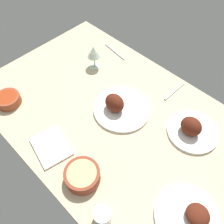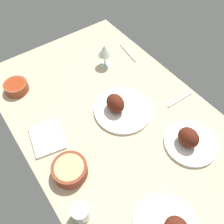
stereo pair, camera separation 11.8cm
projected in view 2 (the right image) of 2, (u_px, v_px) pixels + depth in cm
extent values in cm
cube|color=#C6B28E|center=(112.00, 117.00, 121.43)|extent=(140.00, 90.00, 4.00)
cylinder|color=white|center=(190.00, 143.00, 109.20)|extent=(23.97, 23.97, 1.60)
ellipsoid|color=#511E11|center=(188.00, 138.00, 105.09)|extent=(9.94, 8.11, 9.25)
cylinder|color=white|center=(123.00, 110.00, 120.46)|extent=(28.91, 28.91, 1.60)
ellipsoid|color=#511E11|center=(115.00, 103.00, 116.33)|extent=(10.23, 8.02, 9.60)
cylinder|color=brown|center=(16.00, 87.00, 127.62)|extent=(12.44, 12.44, 4.84)
cylinder|color=#9E3314|center=(15.00, 84.00, 126.07)|extent=(10.20, 10.20, 1.00)
cylinder|color=brown|center=(70.00, 170.00, 99.24)|extent=(14.79, 14.79, 5.89)
cylinder|color=#D6BC70|center=(69.00, 167.00, 97.27)|extent=(12.13, 12.13, 1.00)
cylinder|color=silver|center=(105.00, 64.00, 141.23)|extent=(7.00, 7.00, 0.50)
cylinder|color=silver|center=(105.00, 60.00, 138.22)|extent=(1.00, 1.00, 7.00)
cone|color=silver|center=(105.00, 50.00, 132.80)|extent=(7.60, 7.60, 6.50)
cylinder|color=beige|center=(105.00, 52.00, 133.96)|extent=(4.18, 4.18, 2.80)
cylinder|color=silver|center=(81.00, 213.00, 88.05)|extent=(6.82, 6.82, 8.34)
cube|color=white|center=(47.00, 138.00, 111.15)|extent=(20.23, 17.39, 1.20)
cube|color=silver|center=(128.00, 53.00, 147.41)|extent=(18.57, 3.24, 0.80)
cube|color=silver|center=(180.00, 99.00, 125.06)|extent=(1.27, 17.02, 0.80)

